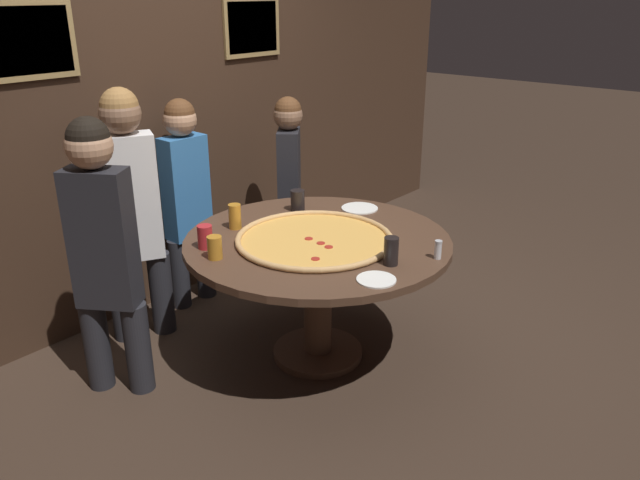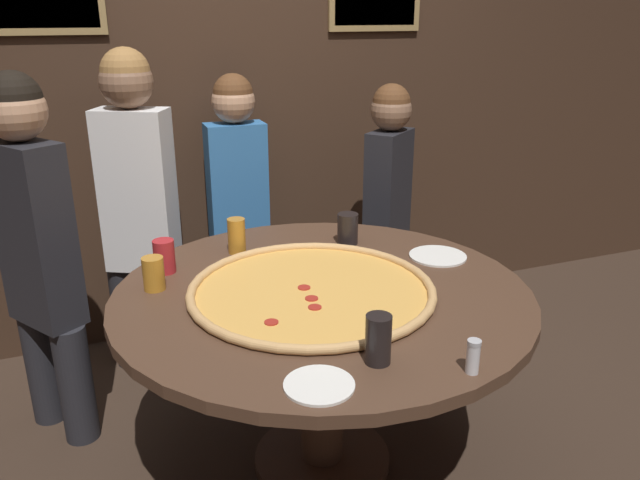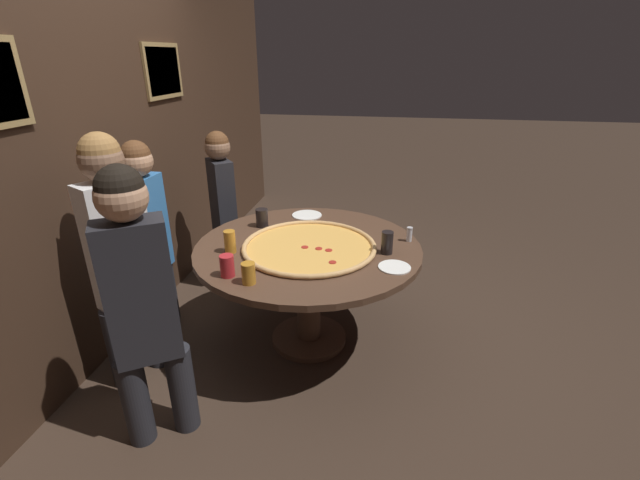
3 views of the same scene
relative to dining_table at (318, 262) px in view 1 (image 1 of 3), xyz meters
name	(u,v)px [view 1 (image 1 of 3)]	position (x,y,z in m)	size (l,w,h in m)	color
ground_plane	(318,355)	(0.00, 0.00, -0.59)	(24.00, 24.00, 0.00)	#38281E
back_wall	(160,106)	(0.00, 1.33, 0.71)	(6.40, 0.08, 2.60)	#3D281C
dining_table	(318,262)	(0.00, 0.00, 0.00)	(1.45, 1.45, 0.74)	#4C3323
giant_pizza	(314,239)	(-0.05, -0.02, 0.16)	(0.85, 0.85, 0.03)	#E5A84C
drink_cup_near_left	(235,216)	(-0.19, 0.45, 0.22)	(0.07, 0.07, 0.14)	#BC7A23
drink_cup_far_left	(391,251)	(-0.03, -0.50, 0.22)	(0.07, 0.07, 0.14)	black
drink_cup_by_shaker	(205,237)	(-0.49, 0.35, 0.21)	(0.08, 0.08, 0.12)	#B22328
drink_cup_beside_pizza	(298,201)	(0.26, 0.39, 0.21)	(0.09, 0.09, 0.13)	black
drink_cup_far_right	(215,248)	(-0.54, 0.21, 0.20)	(0.08, 0.08, 0.12)	#BC7A23
white_plate_far_back	(360,208)	(0.54, 0.12, 0.15)	(0.22, 0.22, 0.01)	white
white_plate_beside_cup	(376,280)	(-0.23, -0.55, 0.15)	(0.19, 0.19, 0.01)	white
condiment_shaker	(438,250)	(0.18, -0.64, 0.19)	(0.04, 0.04, 0.10)	silver
diner_side_left	(186,192)	(-0.02, 1.10, 0.19)	(0.34, 0.21, 1.38)	#232328
diner_centre_back	(103,245)	(-0.92, 0.60, 0.23)	(0.31, 0.38, 1.46)	#232328
diner_far_right	(289,179)	(0.69, 0.86, 0.16)	(0.33, 0.30, 1.33)	#232328
diner_side_right	(131,203)	(-0.51, 0.98, 0.26)	(0.40, 0.30, 1.51)	#232328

